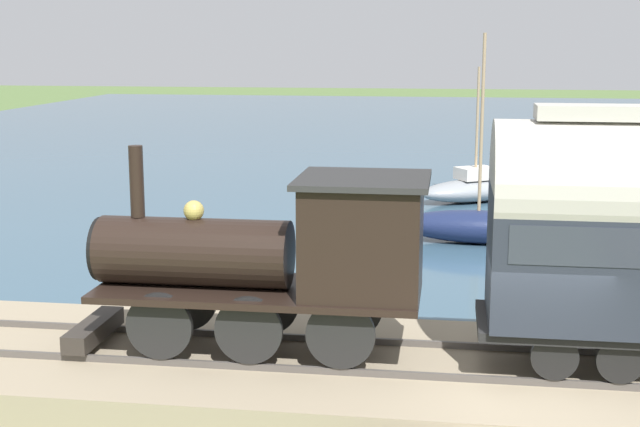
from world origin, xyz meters
TOP-DOWN VIEW (x-y plane):
  - ground_plane at (0.00, 0.00)m, footprint 200.00×200.00m
  - harbor_water at (43.47, 0.00)m, footprint 80.00×80.00m
  - rail_embankment at (0.75, 0.00)m, footprint 4.85×56.00m
  - steam_locomotive at (0.75, 4.07)m, footprint 2.19×6.23m
  - sailboat_navy at (12.70, 0.40)m, footprint 1.68×4.81m
  - sailboat_gray at (19.86, 0.33)m, footprint 3.83×4.77m
  - rowboat_off_pier at (6.74, 4.00)m, footprint 1.37×2.79m

SIDE VIEW (x-z plane):
  - ground_plane at x=0.00m, z-range 0.00..0.00m
  - harbor_water at x=43.47m, z-range 0.00..0.01m
  - rowboat_off_pier at x=6.74m, z-range 0.01..0.33m
  - rail_embankment at x=0.75m, z-range -0.06..0.62m
  - sailboat_gray at x=19.86m, z-range -2.02..3.04m
  - sailboat_navy at x=12.70m, z-range -2.59..3.65m
  - steam_locomotive at x=0.75m, z-range 0.67..4.23m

